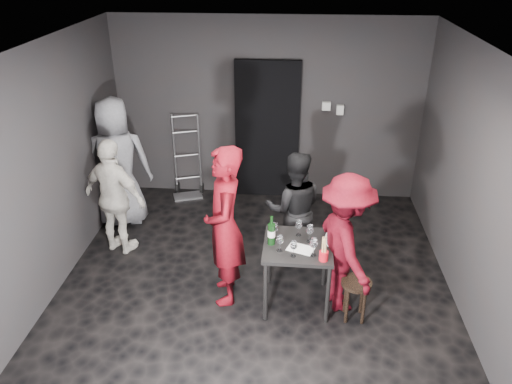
# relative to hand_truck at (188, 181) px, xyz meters

# --- Properties ---
(floor) EXTENTS (4.50, 5.00, 0.02)m
(floor) POSITION_rel_hand_truck_xyz_m (1.22, -2.32, -0.23)
(floor) COLOR black
(floor) RESTS_ON ground
(ceiling) EXTENTS (4.50, 5.00, 0.02)m
(ceiling) POSITION_rel_hand_truck_xyz_m (1.22, -2.32, 2.47)
(ceiling) COLOR silver
(ceiling) RESTS_ON ground
(wall_back) EXTENTS (4.50, 0.04, 2.70)m
(wall_back) POSITION_rel_hand_truck_xyz_m (1.22, 0.18, 1.12)
(wall_back) COLOR black
(wall_back) RESTS_ON ground
(wall_front) EXTENTS (4.50, 0.04, 2.70)m
(wall_front) POSITION_rel_hand_truck_xyz_m (1.22, -4.82, 1.12)
(wall_front) COLOR black
(wall_front) RESTS_ON ground
(wall_left) EXTENTS (0.04, 5.00, 2.70)m
(wall_left) POSITION_rel_hand_truck_xyz_m (-1.03, -2.32, 1.12)
(wall_left) COLOR black
(wall_left) RESTS_ON ground
(wall_right) EXTENTS (0.04, 5.00, 2.70)m
(wall_right) POSITION_rel_hand_truck_xyz_m (3.47, -2.32, 1.12)
(wall_right) COLOR black
(wall_right) RESTS_ON ground
(doorway) EXTENTS (0.95, 0.10, 2.10)m
(doorway) POSITION_rel_hand_truck_xyz_m (1.22, 0.12, 0.82)
(doorway) COLOR black
(doorway) RESTS_ON ground
(wallbox_upper) EXTENTS (0.12, 0.06, 0.12)m
(wallbox_upper) POSITION_rel_hand_truck_xyz_m (2.07, 0.13, 1.22)
(wallbox_upper) COLOR #B7B7B2
(wallbox_upper) RESTS_ON wall_back
(wallbox_lower) EXTENTS (0.10, 0.06, 0.14)m
(wallbox_lower) POSITION_rel_hand_truck_xyz_m (2.27, 0.13, 1.17)
(wallbox_lower) COLOR #B7B7B2
(wallbox_lower) RESTS_ON wall_back
(hand_truck) EXTENTS (0.43, 0.36, 1.30)m
(hand_truck) POSITION_rel_hand_truck_xyz_m (0.00, 0.00, 0.00)
(hand_truck) COLOR #B2B2B7
(hand_truck) RESTS_ON floor
(tasting_table) EXTENTS (0.72, 0.72, 0.75)m
(tasting_table) POSITION_rel_hand_truck_xyz_m (1.70, -2.47, 0.42)
(tasting_table) COLOR black
(tasting_table) RESTS_ON floor
(stool) EXTENTS (0.32, 0.32, 0.47)m
(stool) POSITION_rel_hand_truck_xyz_m (2.31, -2.69, 0.13)
(stool) COLOR black
(stool) RESTS_ON floor
(server_red) EXTENTS (0.65, 0.87, 2.16)m
(server_red) POSITION_rel_hand_truck_xyz_m (0.92, -2.42, 0.85)
(server_red) COLOR maroon
(server_red) RESTS_ON floor
(woman_black) EXTENTS (0.70, 0.42, 1.40)m
(woman_black) POSITION_rel_hand_truck_xyz_m (1.65, -1.65, 0.47)
(woman_black) COLOR black
(woman_black) RESTS_ON floor
(man_maroon) EXTENTS (0.80, 1.15, 1.62)m
(man_maroon) POSITION_rel_hand_truck_xyz_m (2.19, -2.47, 0.58)
(man_maroon) COLOR #4F0711
(man_maroon) RESTS_ON floor
(bystander_cream) EXTENTS (0.99, 0.73, 1.53)m
(bystander_cream) POSITION_rel_hand_truck_xyz_m (-0.56, -1.60, 0.53)
(bystander_cream) COLOR white
(bystander_cream) RESTS_ON floor
(bystander_grey) EXTENTS (1.16, 0.80, 2.17)m
(bystander_grey) POSITION_rel_hand_truck_xyz_m (-0.75, -0.88, 0.86)
(bystander_grey) COLOR slate
(bystander_grey) RESTS_ON floor
(tasting_mat) EXTENTS (0.31, 0.26, 0.00)m
(tasting_mat) POSITION_rel_hand_truck_xyz_m (1.72, -2.55, 0.52)
(tasting_mat) COLOR white
(tasting_mat) RESTS_ON tasting_table
(wine_glass_a) EXTENTS (0.10, 0.10, 0.20)m
(wine_glass_a) POSITION_rel_hand_truck_xyz_m (1.51, -2.61, 0.62)
(wine_glass_a) COLOR white
(wine_glass_a) RESTS_ON tasting_table
(wine_glass_b) EXTENTS (0.11, 0.11, 0.22)m
(wine_glass_b) POSITION_rel_hand_truck_xyz_m (1.44, -2.40, 0.63)
(wine_glass_b) COLOR white
(wine_glass_b) RESTS_ON tasting_table
(wine_glass_c) EXTENTS (0.10, 0.10, 0.20)m
(wine_glass_c) POSITION_rel_hand_truck_xyz_m (1.70, -2.29, 0.62)
(wine_glass_c) COLOR white
(wine_glass_c) RESTS_ON tasting_table
(wine_glass_d) EXTENTS (0.09, 0.09, 0.19)m
(wine_glass_d) POSITION_rel_hand_truck_xyz_m (1.65, -2.69, 0.61)
(wine_glass_d) COLOR white
(wine_glass_d) RESTS_ON tasting_table
(wine_glass_e) EXTENTS (0.09, 0.09, 0.22)m
(wine_glass_e) POSITION_rel_hand_truck_xyz_m (1.85, -2.66, 0.63)
(wine_glass_e) COLOR white
(wine_glass_e) RESTS_ON tasting_table
(wine_glass_f) EXTENTS (0.09, 0.09, 0.21)m
(wine_glass_f) POSITION_rel_hand_truck_xyz_m (1.82, -2.40, 0.63)
(wine_glass_f) COLOR white
(wine_glass_f) RESTS_ON tasting_table
(wine_bottle) EXTENTS (0.08, 0.08, 0.33)m
(wine_bottle) POSITION_rel_hand_truck_xyz_m (1.42, -2.48, 0.65)
(wine_bottle) COLOR black
(wine_bottle) RESTS_ON tasting_table
(breadstick_cup) EXTENTS (0.09, 0.09, 0.28)m
(breadstick_cup) POSITION_rel_hand_truck_xyz_m (1.95, -2.74, 0.65)
(breadstick_cup) COLOR red
(breadstick_cup) RESTS_ON tasting_table
(reserved_card) EXTENTS (0.13, 0.15, 0.10)m
(reserved_card) POSITION_rel_hand_truck_xyz_m (2.01, -2.44, 0.57)
(reserved_card) COLOR white
(reserved_card) RESTS_ON tasting_table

